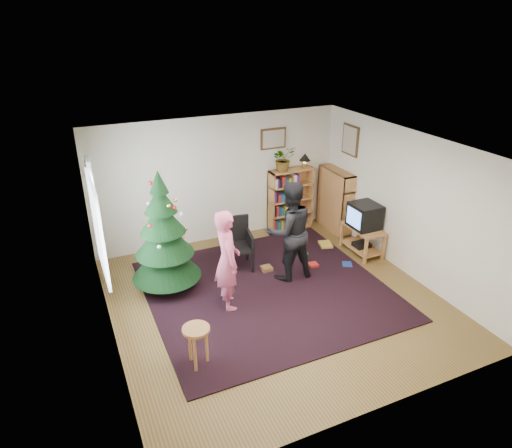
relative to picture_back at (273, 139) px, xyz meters
name	(u,v)px	position (x,y,z in m)	size (l,w,h in m)	color
floor	(275,300)	(-1.15, -2.48, -1.95)	(5.00, 5.00, 0.00)	brown
ceiling	(278,148)	(-1.15, -2.48, 0.55)	(5.00, 5.00, 0.00)	white
wall_back	(219,180)	(-1.15, 0.02, -0.70)	(5.00, 0.02, 2.50)	silver
wall_front	(383,324)	(-1.15, -4.97, -0.70)	(5.00, 0.02, 2.50)	silver
wall_left	(104,264)	(-3.65, -2.48, -0.70)	(0.02, 5.00, 2.50)	silver
wall_right	(408,204)	(1.35, -2.48, -0.70)	(0.02, 5.00, 2.50)	silver
rug	(267,290)	(-1.15, -2.17, -1.94)	(3.80, 3.60, 0.02)	black
window_pane	(98,228)	(-3.62, -1.88, -0.45)	(0.04, 1.20, 1.40)	silver
curtain	(95,209)	(-3.58, -1.18, -0.45)	(0.06, 0.35, 1.60)	silver
picture_back	(273,139)	(0.00, 0.00, 0.00)	(0.55, 0.03, 0.42)	#4C3319
picture_right	(350,140)	(1.33, -0.73, 0.00)	(0.03, 0.50, 0.60)	#4C3319
christmas_tree	(164,241)	(-2.63, -1.39, -1.09)	(1.14, 1.14, 2.06)	#3F2816
bookshelf_back	(291,198)	(0.36, -0.14, -1.29)	(0.95, 0.30, 1.30)	#C48546
bookshelf_right	(335,199)	(1.19, -0.56, -1.29)	(0.30, 0.95, 1.30)	#C48546
tv_stand	(362,238)	(1.07, -1.73, -1.63)	(0.46, 0.83, 0.55)	#C48546
crt_tv	(365,216)	(1.07, -1.73, -1.17)	(0.49, 0.53, 0.46)	black
armchair	(235,241)	(-1.32, -1.20, -1.44)	(0.60, 0.60, 0.94)	black
stool	(196,337)	(-2.74, -3.41, -1.49)	(0.36, 0.36, 0.59)	#C48546
person_standing	(227,260)	(-1.89, -2.31, -1.14)	(0.59, 0.39, 1.63)	#C54F6E
person_by_chair	(289,231)	(-0.63, -1.93, -1.07)	(0.86, 0.67, 1.76)	black
potted_plant	(283,159)	(0.16, -0.14, -0.40)	(0.46, 0.40, 0.51)	gray
table_lamp	(305,158)	(0.66, -0.14, -0.44)	(0.23, 0.23, 0.31)	#A57F33
floor_clutter	(311,258)	(0.04, -1.59, -1.91)	(1.67, 1.01, 0.08)	#A51E19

